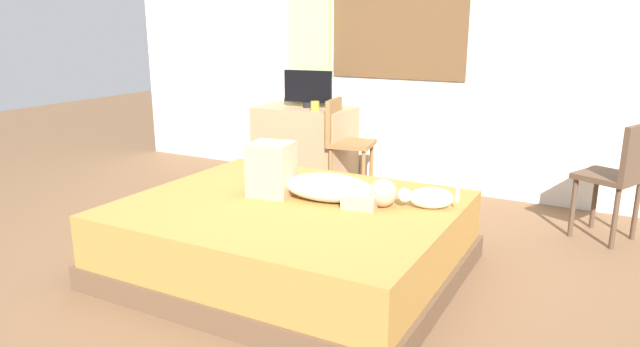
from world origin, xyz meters
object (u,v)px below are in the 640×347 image
object	(u,v)px
bed	(291,238)
person_lying	(314,182)
cup	(315,106)
desk	(305,145)
tv_monitor	(308,88)
chair_spare	(620,172)
cat	(428,197)
chair_by_desk	(344,138)

from	to	relation	value
bed	person_lying	size ratio (longest dim) A/B	2.12
cup	bed	bearing A→B (deg)	-65.86
bed	person_lying	distance (m)	0.38
desk	person_lying	bearing A→B (deg)	-58.62
tv_monitor	chair_spare	world-z (taller)	tv_monitor
cat	tv_monitor	xyz separation A→B (m)	(-1.70, 1.58, 0.40)
cat	tv_monitor	distance (m)	2.36
bed	cup	size ratio (longest dim) A/B	22.62
chair_by_desk	chair_spare	world-z (taller)	same
person_lying	chair_by_desk	world-z (taller)	chair_by_desk
bed	tv_monitor	world-z (taller)	tv_monitor
cat	chair_spare	world-z (taller)	chair_spare
bed	cat	xyz separation A→B (m)	(0.78, 0.29, 0.30)
desk	cup	bearing A→B (deg)	-39.33
bed	tv_monitor	xyz separation A→B (m)	(-0.93, 1.87, 0.70)
bed	desk	size ratio (longest dim) A/B	2.23
bed	chair_spare	bearing A→B (deg)	41.40
person_lying	bed	bearing A→B (deg)	-125.64
tv_monitor	chair_by_desk	size ratio (longest dim) A/B	0.56
person_lying	chair_spare	xyz separation A→B (m)	(1.66, 1.42, -0.06)
person_lying	cat	distance (m)	0.70
chair_spare	person_lying	bearing A→B (deg)	-139.53
person_lying	cat	world-z (taller)	person_lying
person_lying	cup	bearing A→B (deg)	118.57
bed	desk	distance (m)	2.11
tv_monitor	cup	size ratio (longest dim) A/B	5.43
person_lying	chair_spare	world-z (taller)	chair_spare
bed	cup	xyz separation A→B (m)	(-0.76, 1.70, 0.56)
cat	tv_monitor	size ratio (longest dim) A/B	0.71
cat	chair_spare	distance (m)	1.59
bed	chair_by_desk	distance (m)	1.82
cup	chair_spare	bearing A→B (deg)	-3.47
desk	cat	bearing A→B (deg)	-42.14
person_lying	cup	world-z (taller)	cup
chair_by_desk	tv_monitor	bearing A→B (deg)	163.63
chair_spare	chair_by_desk	bearing A→B (deg)	175.18
cup	chair_by_desk	distance (m)	0.40
desk	tv_monitor	size ratio (longest dim) A/B	1.87
cup	cat	bearing A→B (deg)	-42.50
chair_spare	bed	bearing A→B (deg)	-138.60
bed	cat	bearing A→B (deg)	20.56
desk	cup	xyz separation A→B (m)	(0.21, -0.17, 0.41)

